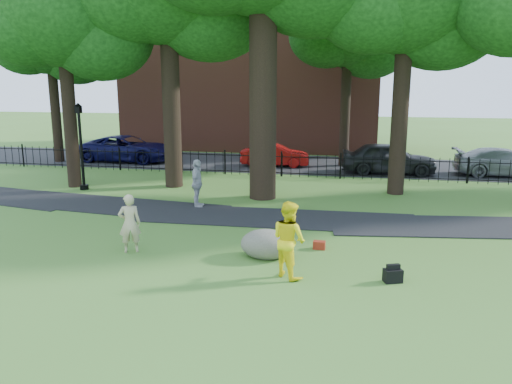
% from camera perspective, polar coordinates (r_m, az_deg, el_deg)
% --- Properties ---
extents(ground, '(120.00, 120.00, 0.00)m').
position_cam_1_polar(ground, '(14.39, -4.64, -6.86)').
color(ground, '#426A25').
rests_on(ground, ground).
extents(footpath, '(36.07, 3.85, 0.03)m').
position_cam_1_polar(footpath, '(17.80, 2.01, -3.03)').
color(footpath, black).
rests_on(footpath, ground).
extents(street, '(80.00, 7.00, 0.02)m').
position_cam_1_polar(street, '(29.66, 4.12, 3.20)').
color(street, black).
rests_on(street, ground).
extents(iron_fence, '(44.00, 0.04, 1.20)m').
position_cam_1_polar(iron_fence, '(25.65, 2.92, 3.13)').
color(iron_fence, black).
rests_on(iron_fence, ground).
extents(brick_building, '(18.00, 8.00, 12.00)m').
position_cam_1_polar(brick_building, '(37.87, -0.23, 14.34)').
color(brick_building, brown).
rests_on(brick_building, ground).
extents(woman, '(0.73, 0.64, 1.70)m').
position_cam_1_polar(woman, '(14.55, -14.25, -3.49)').
color(woman, tan).
rests_on(woman, ground).
extents(man, '(1.18, 1.17, 1.92)m').
position_cam_1_polar(man, '(12.36, 3.78, -5.42)').
color(man, yellow).
rests_on(man, ground).
extents(pedestrian, '(0.57, 1.14, 1.87)m').
position_cam_1_polar(pedestrian, '(19.31, -6.74, 0.97)').
color(pedestrian, '#ADAEB2').
rests_on(pedestrian, ground).
extents(boulder, '(1.66, 1.40, 0.84)m').
position_cam_1_polar(boulder, '(13.85, 1.19, -5.76)').
color(boulder, '#655E54').
rests_on(boulder, ground).
extents(lamppost, '(0.38, 0.38, 3.88)m').
position_cam_1_polar(lamppost, '(23.55, -19.35, 4.80)').
color(lamppost, black).
rests_on(lamppost, ground).
extents(backpack, '(0.50, 0.40, 0.32)m').
position_cam_1_polar(backpack, '(12.69, 15.36, -9.20)').
color(backpack, black).
rests_on(backpack, ground).
extents(red_bag, '(0.36, 0.23, 0.24)m').
position_cam_1_polar(red_bag, '(14.67, 7.23, -6.04)').
color(red_bag, maroon).
rests_on(red_bag, ground).
extents(red_sedan, '(4.01, 1.71, 1.28)m').
position_cam_1_polar(red_sedan, '(28.72, 2.17, 4.22)').
color(red_sedan, maroon).
rests_on(red_sedan, ground).
extents(navy_van, '(5.73, 2.74, 1.57)m').
position_cam_1_polar(navy_van, '(31.48, -14.56, 4.82)').
color(navy_van, '#0B0B38').
rests_on(navy_van, ground).
extents(grey_car, '(4.96, 2.17, 1.66)m').
position_cam_1_polar(grey_car, '(27.30, 14.92, 3.78)').
color(grey_car, black).
rests_on(grey_car, ground).
extents(silver_car, '(4.99, 2.18, 1.43)m').
position_cam_1_polar(silver_car, '(28.69, 26.46, 3.06)').
color(silver_car, gray).
rests_on(silver_car, ground).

